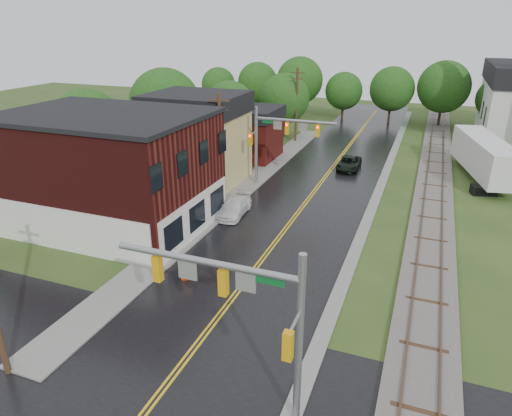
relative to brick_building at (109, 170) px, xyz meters
The scene contains 20 objects.
main_road 19.95m from the brick_building, 50.23° to the left, with size 10.00×90.00×0.02m, color black.
cross_road 18.49m from the brick_building, 46.16° to the right, with size 60.00×9.00×0.02m, color black.
curb_right 27.15m from the brick_building, 48.20° to the left, with size 0.80×70.00×0.12m, color gray.
sidewalk_left 12.52m from the brick_building, 57.86° to the left, with size 2.40×50.00×0.12m, color gray.
brick_building is the anchor object (origin of this frame).
yellow_house 11.14m from the brick_building, 82.32° to the left, with size 8.00×7.00×6.40m, color tan.
darkred_building 20.25m from the brick_building, 82.92° to the left, with size 7.00×6.00×4.40m, color #3F0F0C.
railroad 30.36m from the brick_building, 41.66° to the left, with size 3.20×80.00×0.30m.
traffic_signal_near 20.60m from the brick_building, 39.17° to the right, with size 7.34×0.30×7.20m.
traffic_signal_far 15.03m from the brick_building, 53.08° to the left, with size 7.34×0.43×7.20m.
utility_pole_b 9.03m from the brick_building, 50.93° to the left, with size 1.80×0.28×9.00m.
utility_pole_c 29.56m from the brick_building, 78.91° to the left, with size 1.80×0.28×9.00m.
tree_left_a 10.14m from the brick_building, 136.87° to the left, with size 6.80×6.80×8.67m.
tree_left_b 17.80m from the brick_building, 107.61° to the left, with size 7.60×7.60×9.69m.
tree_left_c 24.94m from the brick_building, 93.14° to the left, with size 6.00×6.00×7.65m.
tree_left_e 31.12m from the brick_building, 83.29° to the left, with size 6.40×6.40×8.16m.
suv_dark 24.44m from the brick_building, 54.17° to the left, with size 2.11×4.58×1.27m, color black.
pickup_white 9.75m from the brick_building, 29.77° to the left, with size 1.83×4.50×1.31m, color white.
semi_trailer 33.99m from the brick_building, 38.53° to the left, with size 5.43×12.79×3.92m.
construction_barrel 11.11m from the brick_building, 30.47° to the right, with size 0.59×0.59×1.05m, color #FF430B.
Camera 1 is at (8.85, -10.72, 14.17)m, focal length 32.00 mm.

